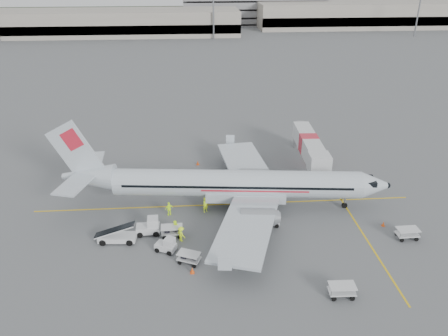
{
  "coord_description": "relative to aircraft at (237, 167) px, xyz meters",
  "views": [
    {
      "loc": [
        -3.49,
        -44.37,
        26.12
      ],
      "look_at": [
        0.0,
        2.0,
        3.8
      ],
      "focal_mm": 35.0,
      "sensor_mm": 36.0,
      "label": 1
    }
  ],
  "objects": [
    {
      "name": "jet_bridge",
      "position": [
        11.1,
        11.0,
        -3.01
      ],
      "size": [
        3.67,
        16.1,
        4.2
      ],
      "primitive_type": null,
      "rotation": [
        0.0,
        0.0,
        -0.04
      ],
      "color": "silver",
      "rests_on": "ground"
    },
    {
      "name": "cone_port",
      "position": [
        -4.3,
        11.73,
        -4.78
      ],
      "size": [
        0.4,
        0.4,
        0.65
      ],
      "primitive_type": "cone",
      "color": "#EF5114",
      "rests_on": "ground"
    },
    {
      "name": "parking_garage",
      "position": [
        23.7,
        160.51,
        1.89
      ],
      "size": [
        62.0,
        24.0,
        14.0
      ],
      "primitive_type": null,
      "color": "slate",
      "rests_on": "ground"
    },
    {
      "name": "mast_center",
      "position": [
        3.7,
        118.51,
        5.89
      ],
      "size": [
        3.2,
        1.2,
        22.0
      ],
      "primitive_type": null,
      "color": "slate",
      "rests_on": "ground"
    },
    {
      "name": "tug_fore",
      "position": [
        3.22,
        -4.22,
        -4.33
      ],
      "size": [
        2.13,
        1.4,
        1.54
      ],
      "primitive_type": null,
      "rotation": [
        0.0,
        0.0,
        -0.14
      ],
      "color": "silver",
      "rests_on": "ground"
    },
    {
      "name": "cone_nose",
      "position": [
        15.41,
        -5.37,
        -4.82
      ],
      "size": [
        0.35,
        0.35,
        0.57
      ],
      "primitive_type": "cone",
      "color": "#EF5114",
      "rests_on": "ground"
    },
    {
      "name": "stripe_lead",
      "position": [
        -1.3,
        0.51,
        -5.1
      ],
      "size": [
        44.0,
        0.2,
        0.01
      ],
      "primitive_type": "cube",
      "color": "yellow",
      "rests_on": "ground"
    },
    {
      "name": "belt_loader",
      "position": [
        -12.85,
        -6.1,
        -3.75
      ],
      "size": [
        5.14,
        2.26,
        2.72
      ],
      "primitive_type": null,
      "rotation": [
        0.0,
        0.0,
        -0.08
      ],
      "color": "silver",
      "rests_on": "ground"
    },
    {
      "name": "cart_loaded_b",
      "position": [
        -7.34,
        -5.56,
        -4.52
      ],
      "size": [
        2.26,
        1.37,
        1.17
      ],
      "primitive_type": null,
      "rotation": [
        0.0,
        0.0,
        0.02
      ],
      "color": "silver",
      "rests_on": "ground"
    },
    {
      "name": "crew_c",
      "position": [
        -6.36,
        -6.5,
        -4.27
      ],
      "size": [
        1.18,
        1.21,
        1.66
      ],
      "primitive_type": "imported",
      "rotation": [
        0.0,
        0.0,
        2.3
      ],
      "color": "#D5FF1B",
      "rests_on": "ground"
    },
    {
      "name": "terminal_east",
      "position": [
        68.7,
        145.51,
        -0.11
      ],
      "size": [
        90.0,
        26.0,
        10.0
      ],
      "primitive_type": null,
      "color": "gray",
      "rests_on": "ground"
    },
    {
      "name": "cart_empty_b",
      "position": [
        16.87,
        -7.81,
        -4.52
      ],
      "size": [
        2.27,
        1.38,
        1.17
      ],
      "primitive_type": null,
      "rotation": [
        0.0,
        0.0,
        0.02
      ],
      "color": "silver",
      "rests_on": "ground"
    },
    {
      "name": "aircraft",
      "position": [
        0.0,
        0.0,
        0.0
      ],
      "size": [
        39.86,
        32.73,
        10.21
      ],
      "primitive_type": null,
      "rotation": [
        0.0,
        0.0,
        -0.1
      ],
      "color": "silver",
      "rests_on": "ground"
    },
    {
      "name": "terminal_west",
      "position": [
        -41.3,
        130.51,
        -0.61
      ],
      "size": [
        110.0,
        22.0,
        9.0
      ],
      "primitive_type": null,
      "color": "gray",
      "rests_on": "ground"
    },
    {
      "name": "crew_d",
      "position": [
        -7.76,
        -1.41,
        -4.28
      ],
      "size": [
        1.05,
        0.76,
        1.65
      ],
      "primitive_type": "imported",
      "rotation": [
        0.0,
        0.0,
        3.55
      ],
      "color": "#D5FF1B",
      "rests_on": "ground"
    },
    {
      "name": "crew_b",
      "position": [
        -6.98,
        -5.26,
        -4.29
      ],
      "size": [
        0.98,
        1.0,
        1.62
      ],
      "primitive_type": "imported",
      "rotation": [
        0.0,
        0.0,
        -0.85
      ],
      "color": "#D5FF1B",
      "rests_on": "ground"
    },
    {
      "name": "ground",
      "position": [
        -1.3,
        0.51,
        -5.11
      ],
      "size": [
        360.0,
        360.0,
        0.0
      ],
      "primitive_type": "plane",
      "color": "#56595B"
    },
    {
      "name": "stripe_cross",
      "position": [
        12.7,
        -7.49,
        -5.1
      ],
      "size": [
        0.2,
        20.0,
        0.01
      ],
      "primitive_type": "cube",
      "color": "yellow",
      "rests_on": "ground"
    },
    {
      "name": "mast_east",
      "position": [
        78.7,
        118.51,
        5.89
      ],
      "size": [
        3.2,
        1.2,
        22.0
      ],
      "primitive_type": null,
      "color": "slate",
      "rests_on": "ground"
    },
    {
      "name": "crew_a",
      "position": [
        -3.68,
        -0.99,
        -4.19
      ],
      "size": [
        0.79,
        0.75,
        1.83
      ],
      "primitive_type": "imported",
      "rotation": [
        0.0,
        0.0,
        0.66
      ],
      "color": "#D5FF1B",
      "rests_on": "ground"
    },
    {
      "name": "treeline",
      "position": [
        -1.3,
        175.51,
        -2.11
      ],
      "size": [
        300.0,
        3.0,
        6.0
      ],
      "primitive_type": null,
      "color": "black",
      "rests_on": "ground"
    },
    {
      "name": "cart_loaded_a",
      "position": [
        -5.58,
        -10.16,
        -4.55
      ],
      "size": [
        2.44,
        2.0,
        1.1
      ],
      "primitive_type": null,
      "rotation": [
        0.0,
        0.0,
        -0.42
      ],
      "color": "silver",
      "rests_on": "ground"
    },
    {
      "name": "cart_empty_a",
      "position": [
        7.41,
        -15.69,
        -4.51
      ],
      "size": [
        2.31,
        1.42,
        1.18
      ],
      "primitive_type": null,
      "rotation": [
        0.0,
        0.0,
        -0.04
      ],
      "color": "silver",
      "rests_on": "ground"
    },
    {
      "name": "tug_mid",
      "position": [
        -7.87,
        -8.09,
        -4.34
      ],
      "size": [
        2.28,
        1.87,
        1.53
      ],
      "primitive_type": null,
      "rotation": [
        0.0,
        0.0,
        -0.44
      ],
      "color": "silver",
      "rests_on": "ground"
    },
    {
      "name": "tug_aft",
      "position": [
        -9.85,
        -4.91,
        -4.17
      ],
      "size": [
        2.46,
        1.47,
        1.87
      ],
      "primitive_type": null,
      "rotation": [
        0.0,
        0.0,
        0.03
      ],
      "color": "silver",
      "rests_on": "ground"
    },
    {
      "name": "cone_stbd",
      "position": [
        -5.3,
        -11.69,
        -4.78
      ],
      "size": [
        0.39,
        0.39,
        0.64
      ],
      "primitive_type": "cone",
      "color": "#EF5114",
      "rests_on": "ground"
    }
  ]
}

